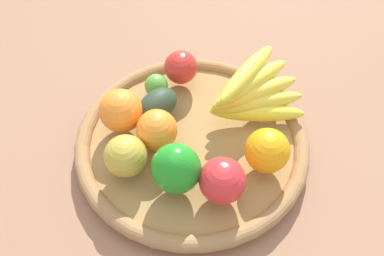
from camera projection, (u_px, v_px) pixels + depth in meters
name	position (u px, v px, depth m)	size (l,w,h in m)	color
ground_plane	(192.00, 148.00, 0.73)	(2.40, 2.40, 0.00)	#96694D
basket	(192.00, 142.00, 0.72)	(0.42, 0.42, 0.04)	#A27B46
banana_bunch	(254.00, 92.00, 0.70)	(0.15, 0.17, 0.09)	yellow
orange_2	(157.00, 130.00, 0.66)	(0.07, 0.07, 0.07)	orange
apple_1	(126.00, 156.00, 0.63)	(0.07, 0.07, 0.07)	gold
apple_2	(222.00, 181.00, 0.60)	(0.07, 0.07, 0.07)	red
bell_pepper	(176.00, 169.00, 0.60)	(0.08, 0.07, 0.09)	#209223
orange_0	(267.00, 151.00, 0.64)	(0.07, 0.07, 0.07)	orange
avocado	(158.00, 105.00, 0.71)	(0.08, 0.05, 0.05)	#293C2A
apple_0	(181.00, 67.00, 0.76)	(0.06, 0.06, 0.06)	red
orange_1	(121.00, 111.00, 0.69)	(0.08, 0.08, 0.08)	orange
lime_0	(156.00, 86.00, 0.75)	(0.04, 0.04, 0.04)	#519A37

